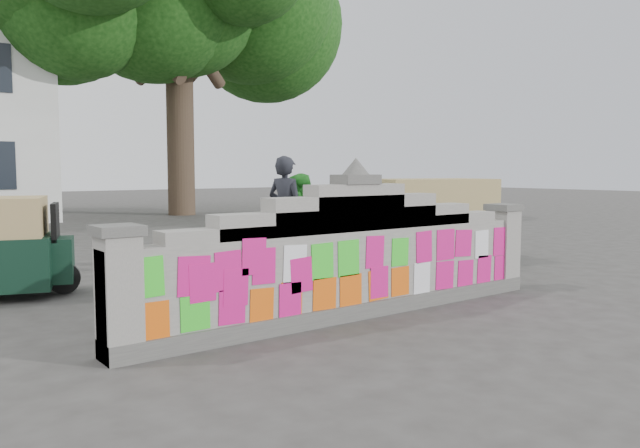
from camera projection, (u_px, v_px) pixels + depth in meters
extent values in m
plane|color=#383533|center=(355.00, 316.00, 7.92)|extent=(100.00, 100.00, 0.00)
cube|color=#4C4C49|center=(355.00, 309.00, 7.92)|extent=(6.40, 0.42, 0.20)
cube|color=gray|center=(355.00, 270.00, 7.87)|extent=(6.40, 0.32, 1.00)
cube|color=gray|center=(356.00, 225.00, 7.82)|extent=(5.20, 0.32, 0.14)
cube|color=gray|center=(356.00, 219.00, 7.82)|extent=(4.00, 0.32, 0.28)
cube|color=gray|center=(356.00, 213.00, 7.81)|extent=(2.60, 0.32, 0.44)
cube|color=gray|center=(356.00, 207.00, 7.80)|extent=(1.40, 0.32, 0.58)
cube|color=#4C4C49|center=(356.00, 179.00, 7.77)|extent=(0.55, 0.36, 0.12)
cone|color=#4C4C49|center=(356.00, 166.00, 7.76)|extent=(0.36, 0.36, 0.22)
cube|color=gray|center=(119.00, 298.00, 6.04)|extent=(0.36, 0.40, 1.24)
cube|color=#4C4C49|center=(117.00, 230.00, 5.99)|extent=(0.44, 0.44, 0.10)
cube|color=gray|center=(503.00, 250.00, 9.70)|extent=(0.36, 0.40, 1.24)
cube|color=#4C4C49|center=(504.00, 207.00, 9.64)|extent=(0.44, 0.44, 0.10)
cylinder|color=#38281E|center=(181.00, 142.00, 25.54)|extent=(1.10, 1.10, 6.00)
imported|color=black|center=(286.00, 249.00, 10.42)|extent=(2.19, 1.38, 1.08)
imported|color=black|center=(286.00, 226.00, 10.39)|extent=(0.64, 0.78, 1.84)
imported|color=#279228|center=(301.00, 225.00, 10.90)|extent=(0.76, 0.93, 1.80)
cube|color=black|center=(57.00, 260.00, 9.31)|extent=(0.66, 0.78, 0.66)
cube|color=black|center=(55.00, 222.00, 9.27)|extent=(0.28, 0.65, 0.57)
cylinder|color=black|center=(64.00, 278.00, 9.37)|extent=(0.48, 0.26, 0.47)
cube|color=black|center=(429.00, 234.00, 12.37)|extent=(2.86, 1.98, 0.87)
cube|color=tan|center=(430.00, 195.00, 12.30)|extent=(2.64, 1.88, 0.65)
cube|color=black|center=(369.00, 236.00, 11.82)|extent=(0.70, 0.86, 0.76)
cube|color=black|center=(369.00, 202.00, 11.76)|extent=(0.26, 0.76, 0.65)
cylinder|color=black|center=(364.00, 254.00, 11.80)|extent=(0.56, 0.25, 0.54)
cylinder|color=black|center=(452.00, 244.00, 13.33)|extent=(0.56, 0.25, 0.54)
cylinder|color=black|center=(488.00, 251.00, 12.24)|extent=(0.56, 0.25, 0.54)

